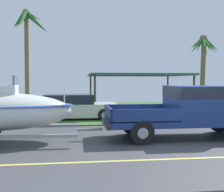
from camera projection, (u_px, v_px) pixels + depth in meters
ground at (134, 114)px, 17.77m from camera, size 36.00×22.00×0.11m
pickup_truck_towing at (192, 109)px, 10.37m from camera, size 5.85×2.09×1.94m
parked_sedan_near at (72, 107)px, 15.18m from camera, size 4.68×1.91×1.38m
carport_awning at (137, 75)px, 20.53m from camera, size 7.05×5.85×2.62m
palm_tree_near_right at (28, 31)px, 19.08m from camera, size 2.62×3.50×7.03m
palm_tree_far_left at (203, 52)px, 23.66m from camera, size 2.67×3.26×6.03m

